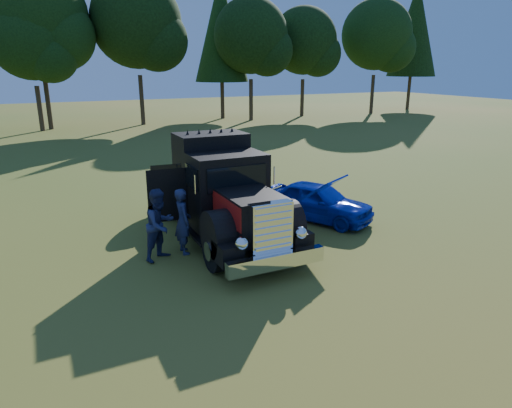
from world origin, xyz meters
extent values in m
plane|color=#385B1A|center=(0.00, 0.00, 0.00)|extent=(120.00, 120.00, 0.00)
cylinder|color=#2D2116|center=(-4.00, 29.50, 1.71)|extent=(0.36, 0.36, 3.42)
sphere|color=black|center=(-4.00, 29.50, 6.84)|extent=(6.08, 6.08, 6.08)
sphere|color=black|center=(-2.86, 28.74, 5.70)|extent=(4.18, 4.18, 4.18)
cylinder|color=#2D2116|center=(4.00, 30.00, 2.07)|extent=(0.36, 0.36, 4.14)
sphere|color=black|center=(4.00, 30.00, 8.28)|extent=(7.36, 7.36, 7.36)
sphere|color=black|center=(5.38, 29.08, 6.90)|extent=(5.06, 5.06, 5.06)
cylinder|color=#2D2116|center=(12.00, 31.50, 2.25)|extent=(0.36, 0.36, 4.50)
cone|color=black|center=(12.00, 31.50, 8.12)|extent=(5.00, 5.00, 9.38)
cylinder|color=#2D2116|center=(20.00, 30.00, 1.80)|extent=(0.36, 0.36, 3.60)
sphere|color=black|center=(20.00, 30.00, 7.20)|extent=(6.40, 6.40, 6.40)
sphere|color=black|center=(21.20, 29.20, 6.00)|extent=(4.40, 4.40, 4.40)
cylinder|color=#2D2116|center=(28.00, 29.00, 1.98)|extent=(0.36, 0.36, 3.96)
sphere|color=black|center=(28.00, 29.00, 7.92)|extent=(7.04, 7.04, 7.04)
sphere|color=black|center=(29.32, 28.12, 6.60)|extent=(4.84, 4.84, 4.84)
cylinder|color=#2D2116|center=(35.00, 31.00, 2.43)|extent=(0.36, 0.36, 4.86)
cone|color=black|center=(35.00, 31.00, 8.78)|extent=(5.40, 5.40, 10.12)
cylinder|color=#2D2116|center=(-3.34, 30.25, 2.12)|extent=(0.36, 0.36, 4.24)
sphere|color=black|center=(-3.34, 30.25, 8.47)|extent=(7.53, 7.53, 7.53)
sphere|color=black|center=(-1.93, 29.31, 7.06)|extent=(5.18, 5.18, 5.18)
cylinder|color=#2D2116|center=(13.79, 28.87, 1.86)|extent=(0.36, 0.36, 3.72)
sphere|color=black|center=(13.79, 28.87, 7.43)|extent=(6.61, 6.61, 6.61)
sphere|color=black|center=(15.03, 28.05, 6.20)|extent=(4.54, 4.54, 4.54)
cylinder|color=black|center=(-0.95, -0.24, 0.55)|extent=(0.32, 1.10, 1.10)
cylinder|color=black|center=(1.15, -0.24, 0.55)|extent=(0.32, 1.10, 1.10)
cylinder|color=black|center=(-0.95, 4.56, 0.55)|extent=(0.32, 1.10, 1.10)
cylinder|color=black|center=(1.15, 4.56, 0.55)|extent=(0.32, 1.10, 1.10)
cylinder|color=black|center=(-0.62, 4.56, 0.55)|extent=(0.32, 1.10, 1.10)
cylinder|color=black|center=(0.82, 4.56, 0.55)|extent=(0.32, 1.10, 1.10)
cube|color=black|center=(0.10, 2.36, 0.62)|extent=(1.60, 6.40, 0.28)
cube|color=white|center=(0.10, -1.49, 0.55)|extent=(2.50, 0.22, 0.36)
cube|color=white|center=(0.10, -1.19, 1.25)|extent=(1.05, 0.30, 1.30)
cube|color=black|center=(0.10, -0.14, 1.30)|extent=(1.35, 1.80, 1.10)
cube|color=maroon|center=(-0.59, -0.14, 1.50)|extent=(0.02, 1.80, 0.60)
cube|color=maroon|center=(0.79, -0.14, 1.50)|extent=(0.02, 1.80, 0.60)
cylinder|color=black|center=(-0.85, -0.24, 0.95)|extent=(0.55, 1.24, 1.24)
cylinder|color=black|center=(1.05, -0.24, 0.95)|extent=(0.55, 1.24, 1.24)
sphere|color=white|center=(-0.68, -1.26, 1.05)|extent=(0.32, 0.32, 0.32)
sphere|color=white|center=(0.88, -1.26, 1.05)|extent=(0.32, 0.32, 0.32)
cube|color=black|center=(0.10, 1.41, 1.55)|extent=(2.05, 1.30, 2.10)
cube|color=black|center=(0.10, 0.74, 2.05)|extent=(1.70, 0.05, 0.65)
cube|color=black|center=(0.10, 2.71, 1.75)|extent=(2.05, 1.30, 2.50)
cube|color=black|center=(0.10, 4.36, 0.95)|extent=(2.00, 2.00, 0.35)
cube|color=black|center=(-1.47, 2.01, 1.45)|extent=(1.10, 0.15, 1.50)
cube|color=#982E16|center=(-1.48, 2.06, 1.30)|extent=(0.85, 0.09, 0.75)
imported|color=#062791|center=(3.53, 2.00, 0.63)|extent=(3.07, 3.95, 1.26)
cube|color=#062791|center=(2.71, 0.50, 1.55)|extent=(1.59, 1.44, 0.67)
imported|color=#1A293D|center=(-1.30, 1.23, 0.91)|extent=(0.44, 0.67, 1.81)
imported|color=navy|center=(-1.95, 1.08, 0.96)|extent=(1.17, 1.11, 1.92)
camera|label=1|loc=(-4.59, -10.08, 4.94)|focal=32.00mm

